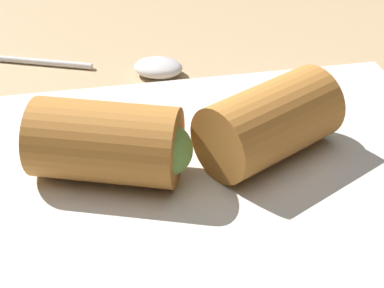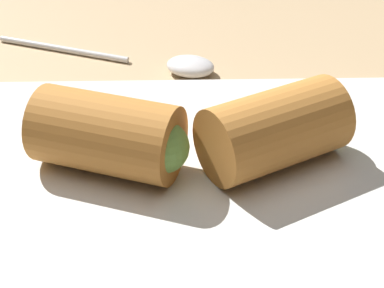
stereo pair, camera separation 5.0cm
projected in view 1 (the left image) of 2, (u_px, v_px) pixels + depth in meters
The scene contains 5 objects.
table_surface at pixel (155, 219), 36.88cm from camera, with size 180.00×140.00×2.00cm.
serving_plate at pixel (192, 180), 37.02cm from camera, with size 32.23×21.76×1.50cm.
roll_front_left at pixel (113, 143), 34.90cm from camera, with size 9.14×6.98×4.48cm.
roll_front_right at pixel (275, 120), 36.89cm from camera, with size 9.20×7.77×4.48cm.
spoon at pixel (134, 66), 49.40cm from camera, with size 18.28×8.60×1.31cm.
Camera 1 is at (3.34, 28.08, 25.15)cm, focal length 60.00 mm.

